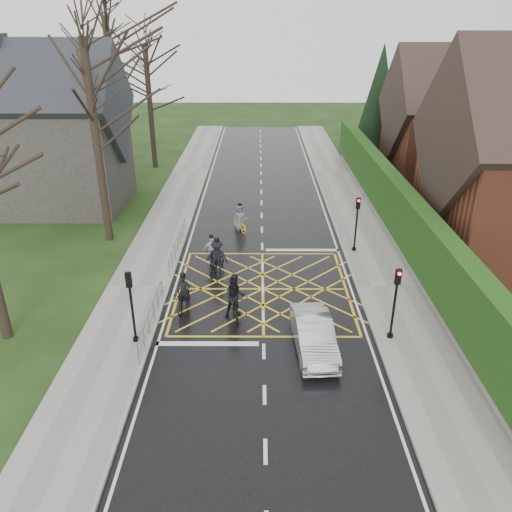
{
  "coord_description": "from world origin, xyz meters",
  "views": [
    {
      "loc": [
        -0.23,
        -21.0,
        11.73
      ],
      "look_at": [
        -0.33,
        0.98,
        1.3
      ],
      "focal_mm": 35.0,
      "sensor_mm": 36.0,
      "label": 1
    }
  ],
  "objects_px": {
    "cyclist_rear": "(184,297)",
    "cyclist_mid": "(217,260)",
    "cyclist_front": "(212,253)",
    "cyclist_lead": "(240,221)",
    "cyclist_back": "(235,301)",
    "car": "(314,335)"
  },
  "relations": [
    {
      "from": "cyclist_front",
      "to": "cyclist_lead",
      "type": "bearing_deg",
      "value": 73.19
    },
    {
      "from": "cyclist_back",
      "to": "car",
      "type": "xyz_separation_m",
      "value": [
        3.16,
        -2.33,
        -0.12
      ]
    },
    {
      "from": "cyclist_mid",
      "to": "cyclist_front",
      "type": "distance_m",
      "value": 1.08
    },
    {
      "from": "cyclist_rear",
      "to": "cyclist_front",
      "type": "xyz_separation_m",
      "value": [
        0.85,
        4.56,
        0.03
      ]
    },
    {
      "from": "cyclist_rear",
      "to": "cyclist_lead",
      "type": "bearing_deg",
      "value": 83.28
    },
    {
      "from": "cyclist_back",
      "to": "cyclist_lead",
      "type": "xyz_separation_m",
      "value": [
        -0.13,
        9.93,
        -0.18
      ]
    },
    {
      "from": "cyclist_rear",
      "to": "cyclist_back",
      "type": "distance_m",
      "value": 2.42
    },
    {
      "from": "cyclist_lead",
      "to": "cyclist_rear",
      "type": "bearing_deg",
      "value": -127.22
    },
    {
      "from": "cyclist_back",
      "to": "cyclist_front",
      "type": "height_order",
      "value": "cyclist_back"
    },
    {
      "from": "cyclist_back",
      "to": "cyclist_front",
      "type": "bearing_deg",
      "value": 96.99
    },
    {
      "from": "cyclist_mid",
      "to": "cyclist_front",
      "type": "height_order",
      "value": "cyclist_mid"
    },
    {
      "from": "cyclist_lead",
      "to": "car",
      "type": "relative_size",
      "value": 0.47
    },
    {
      "from": "cyclist_lead",
      "to": "car",
      "type": "height_order",
      "value": "cyclist_lead"
    },
    {
      "from": "cyclist_rear",
      "to": "cyclist_mid",
      "type": "relative_size",
      "value": 0.91
    },
    {
      "from": "cyclist_rear",
      "to": "cyclist_mid",
      "type": "height_order",
      "value": "cyclist_mid"
    },
    {
      "from": "cyclist_mid",
      "to": "cyclist_lead",
      "type": "relative_size",
      "value": 1.1
    },
    {
      "from": "cyclist_back",
      "to": "cyclist_lead",
      "type": "relative_size",
      "value": 1.13
    },
    {
      "from": "cyclist_back",
      "to": "car",
      "type": "relative_size",
      "value": 0.53
    },
    {
      "from": "car",
      "to": "cyclist_back",
      "type": "bearing_deg",
      "value": 139.7
    },
    {
      "from": "cyclist_back",
      "to": "car",
      "type": "height_order",
      "value": "cyclist_back"
    },
    {
      "from": "cyclist_lead",
      "to": "car",
      "type": "distance_m",
      "value": 12.7
    },
    {
      "from": "cyclist_mid",
      "to": "cyclist_lead",
      "type": "xyz_separation_m",
      "value": [
        0.96,
        5.68,
        -0.1
      ]
    }
  ]
}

